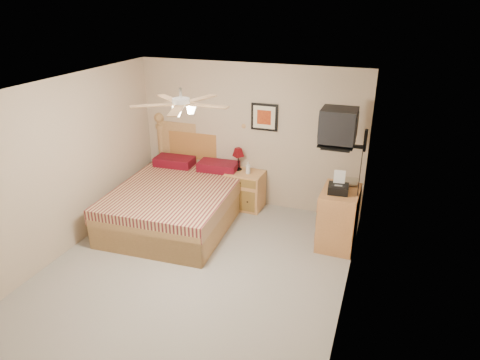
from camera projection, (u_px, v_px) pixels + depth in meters
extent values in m
plane|color=gray|center=(197.00, 268.00, 5.96)|extent=(4.50, 4.50, 0.00)
cube|color=white|center=(188.00, 88.00, 4.97)|extent=(4.00, 4.50, 0.04)
cube|color=tan|center=(249.00, 136.00, 7.41)|extent=(4.00, 0.04, 2.50)
cube|color=tan|center=(74.00, 291.00, 3.52)|extent=(4.00, 0.04, 2.50)
cube|color=tan|center=(66.00, 167.00, 6.09)|extent=(0.04, 4.50, 2.50)
cube|color=tan|center=(353.00, 210.00, 4.84)|extent=(0.04, 4.50, 2.50)
cube|color=tan|center=(245.00, 190.00, 7.55)|extent=(0.64, 0.49, 0.67)
imported|color=silver|center=(248.00, 168.00, 7.33)|extent=(0.09, 0.09, 0.21)
cube|color=black|center=(264.00, 117.00, 7.16)|extent=(0.46, 0.04, 0.46)
cube|color=#AC6E3C|center=(338.00, 218.00, 6.37)|extent=(0.54, 0.77, 0.90)
imported|color=#B7A791|center=(341.00, 182.00, 6.44)|extent=(0.18, 0.24, 0.02)
imported|color=gray|center=(343.00, 180.00, 6.44)|extent=(0.22, 0.30, 0.02)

